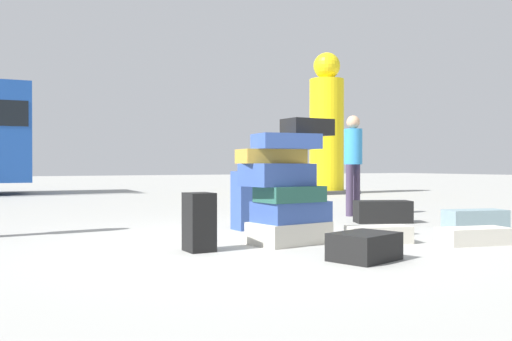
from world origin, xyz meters
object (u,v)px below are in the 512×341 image
(suitcase_cream_upright_blue, at_px, (474,236))
(yellow_dummy_statue, at_px, (327,131))
(suitcase_black_left_side, at_px, (199,222))
(person_tourist_with_camera, at_px, (353,156))
(suitcase_black_white_trunk, at_px, (383,212))
(suitcase_tower, at_px, (287,189))
(suitcase_navy_behind_tower, at_px, (244,201))
(suitcase_slate_foreground_far, at_px, (475,220))
(suitcase_cream_right_side, at_px, (379,235))
(suitcase_black_foreground_near, at_px, (364,247))

(suitcase_cream_upright_blue, height_order, yellow_dummy_statue, yellow_dummy_statue)
(suitcase_black_left_side, distance_m, person_tourist_with_camera, 4.41)
(suitcase_black_white_trunk, distance_m, suitcase_black_left_side, 3.59)
(suitcase_black_left_side, distance_m, suitcase_cream_upright_blue, 2.89)
(suitcase_tower, distance_m, suitcase_navy_behind_tower, 1.40)
(suitcase_tower, bearing_deg, person_tourist_with_camera, 40.20)
(suitcase_black_white_trunk, xyz_separation_m, person_tourist_with_camera, (0.33, 1.09, 0.83))
(suitcase_cream_upright_blue, height_order, person_tourist_with_camera, person_tourist_with_camera)
(suitcase_cream_upright_blue, bearing_deg, suitcase_tower, 163.75)
(suitcase_cream_upright_blue, xyz_separation_m, suitcase_navy_behind_tower, (-1.52, 2.33, 0.29))
(suitcase_tower, height_order, yellow_dummy_statue, yellow_dummy_statue)
(suitcase_slate_foreground_far, distance_m, suitcase_black_white_trunk, 1.34)
(suitcase_cream_right_side, height_order, yellow_dummy_statue, yellow_dummy_statue)
(suitcase_navy_behind_tower, bearing_deg, suitcase_cream_right_side, -68.42)
(suitcase_black_left_side, height_order, suitcase_cream_right_side, suitcase_black_left_side)
(person_tourist_with_camera, bearing_deg, suitcase_navy_behind_tower, -0.35)
(suitcase_black_left_side, relative_size, suitcase_black_foreground_near, 1.00)
(suitcase_tower, distance_m, suitcase_cream_upright_blue, 2.03)
(suitcase_tower, relative_size, yellow_dummy_statue, 0.32)
(person_tourist_with_camera, bearing_deg, suitcase_black_left_side, 11.27)
(suitcase_black_foreground_near, bearing_deg, suitcase_cream_upright_blue, -8.75)
(suitcase_slate_foreground_far, height_order, person_tourist_with_camera, person_tourist_with_camera)
(suitcase_black_left_side, relative_size, suitcase_cream_right_side, 0.84)
(suitcase_navy_behind_tower, bearing_deg, suitcase_black_white_trunk, -4.33)
(suitcase_black_left_side, bearing_deg, suitcase_cream_right_side, -11.94)
(suitcase_slate_foreground_far, relative_size, yellow_dummy_statue, 0.19)
(suitcase_cream_upright_blue, relative_size, suitcase_cream_right_side, 1.11)
(suitcase_tower, bearing_deg, suitcase_cream_upright_blue, -29.13)
(suitcase_slate_foreground_far, bearing_deg, suitcase_cream_right_side, -154.06)
(suitcase_black_white_trunk, relative_size, suitcase_cream_upright_blue, 1.06)
(suitcase_black_white_trunk, bearing_deg, yellow_dummy_statue, 83.50)
(suitcase_cream_upright_blue, height_order, suitcase_navy_behind_tower, suitcase_navy_behind_tower)
(suitcase_black_white_trunk, height_order, yellow_dummy_statue, yellow_dummy_statue)
(suitcase_cream_right_side, bearing_deg, suitcase_navy_behind_tower, 128.55)
(suitcase_black_foreground_near, distance_m, person_tourist_with_camera, 4.44)
(suitcase_black_white_trunk, bearing_deg, suitcase_black_foreground_near, -110.34)
(suitcase_slate_foreground_far, height_order, suitcase_cream_right_side, suitcase_slate_foreground_far)
(suitcase_slate_foreground_far, relative_size, suitcase_navy_behind_tower, 1.04)
(suitcase_slate_foreground_far, height_order, suitcase_black_white_trunk, suitcase_black_white_trunk)
(suitcase_tower, xyz_separation_m, suitcase_black_left_side, (-1.00, -0.01, -0.29))
(suitcase_cream_upright_blue, bearing_deg, suitcase_navy_behind_tower, 136.08)
(suitcase_black_left_side, bearing_deg, suitcase_navy_behind_tower, 49.01)
(suitcase_black_foreground_near, height_order, yellow_dummy_statue, yellow_dummy_statue)
(suitcase_cream_upright_blue, bearing_deg, suitcase_slate_foreground_far, 52.42)
(yellow_dummy_statue, bearing_deg, suitcase_black_foreground_near, -124.28)
(suitcase_black_white_trunk, xyz_separation_m, suitcase_black_left_side, (-3.38, -1.20, 0.12))
(suitcase_black_white_trunk, xyz_separation_m, suitcase_cream_upright_blue, (-0.65, -2.16, -0.07))
(suitcase_tower, relative_size, suitcase_slate_foreground_far, 1.70)
(suitcase_black_white_trunk, height_order, suitcase_black_foreground_near, suitcase_black_white_trunk)
(suitcase_slate_foreground_far, relative_size, suitcase_black_white_trunk, 0.98)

